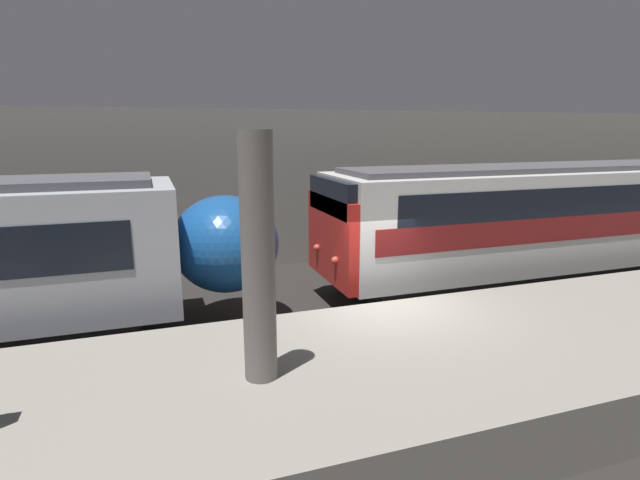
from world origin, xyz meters
TOP-DOWN VIEW (x-y plane):
  - ground_plane at (0.00, 0.00)m, footprint 120.00×120.00m
  - platform at (0.00, -2.23)m, footprint 40.00×4.46m
  - station_rear_barrier at (0.00, 7.02)m, footprint 50.00×0.15m
  - support_pillar_near at (-3.04, -2.30)m, footprint 0.46×0.46m
  - train_boxy at (8.75, 2.46)m, footprint 18.24×3.00m

SIDE VIEW (x-z plane):
  - ground_plane at x=0.00m, z-range 0.00..0.00m
  - platform at x=0.00m, z-range 0.00..1.00m
  - train_boxy at x=8.75m, z-range 0.06..3.54m
  - station_rear_barrier at x=0.00m, z-range 0.00..5.07m
  - support_pillar_near at x=-3.04m, z-range 1.00..4.47m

